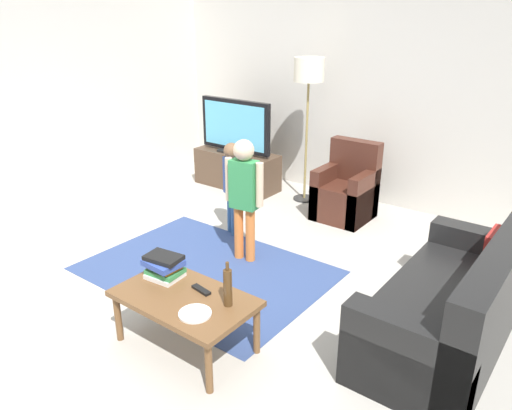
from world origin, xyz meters
name	(u,v)px	position (x,y,z in m)	size (l,w,h in m)	color
ground	(214,295)	(0.00, 0.00, 0.00)	(7.80, 7.80, 0.00)	#B2ADA3
wall_back	(376,94)	(0.00, 3.00, 1.35)	(6.00, 0.12, 2.70)	silver
wall_left	(8,102)	(-3.00, 0.00, 1.35)	(0.12, 6.00, 2.70)	silver
area_rug	(206,270)	(-0.35, 0.28, 0.00)	(2.20, 1.60, 0.01)	#33477A
tv_stand	(237,170)	(-1.63, 2.30, 0.24)	(1.20, 0.44, 0.50)	#4C3828
tv	(235,127)	(-1.63, 2.28, 0.85)	(1.10, 0.28, 0.71)	black
couch	(459,309)	(1.84, 0.59, 0.29)	(0.80, 1.80, 0.86)	black
armchair	(347,193)	(0.07, 2.26, 0.30)	(0.60, 0.60, 0.90)	#472319
floor_lamp	(309,78)	(-0.62, 2.45, 1.54)	(0.36, 0.36, 1.78)	#262626
child_near_tv	(232,180)	(-0.68, 1.08, 0.61)	(0.31, 0.21, 1.02)	#33598C
child_center	(244,190)	(-0.21, 0.69, 0.73)	(0.40, 0.19, 1.21)	orange
coffee_table	(185,302)	(0.30, -0.63, 0.37)	(1.00, 0.60, 0.42)	brown
book_stack	(164,266)	(0.00, -0.53, 0.51)	(0.29, 0.24, 0.18)	white
bottle	(228,287)	(0.62, -0.53, 0.56)	(0.06, 0.06, 0.33)	#4C3319
tv_remote	(201,290)	(0.35, -0.51, 0.43)	(0.17, 0.05, 0.02)	black
plate	(195,314)	(0.52, -0.75, 0.43)	(0.22, 0.22, 0.02)	white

